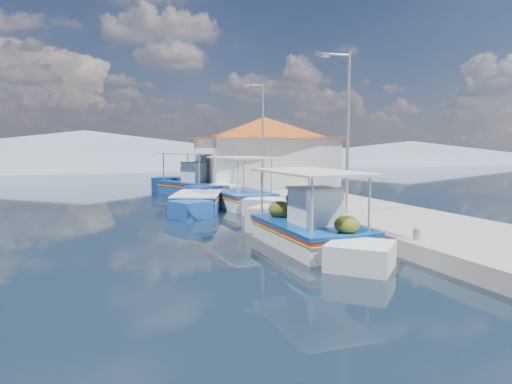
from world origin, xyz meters
name	(u,v)px	position (x,y,z in m)	size (l,w,h in m)	color
ground	(249,246)	(0.00, 0.00, 0.00)	(160.00, 160.00, 0.00)	black
quay	(326,206)	(5.90, 6.00, 0.25)	(5.00, 44.00, 0.50)	#A19E97
bollards	(292,201)	(3.80, 5.25, 0.65)	(0.20, 17.20, 0.30)	#A5A8AD
main_caique	(309,230)	(1.73, -0.64, 0.49)	(2.35, 7.78, 2.56)	white
caique_green_canopy	(241,199)	(2.56, 8.72, 0.41)	(2.61, 7.41, 2.78)	white
caique_blue_hull	(197,203)	(0.23, 8.32, 0.33)	(3.57, 6.52, 1.23)	#1B4DA4
caique_far	(194,186)	(1.56, 15.23, 0.54)	(4.54, 7.57, 2.89)	#1B4DA4
harbor_building	(264,150)	(6.20, 15.00, 2.78)	(10.49, 10.49, 4.40)	white
lamp_post_near	(346,124)	(4.51, 2.00, 3.85)	(1.21, 0.14, 6.00)	#A5A8AD
lamp_post_far	(261,131)	(4.51, 11.00, 3.85)	(1.21, 0.14, 6.00)	#A5A8AD
mountain_ridge	(168,153)	(6.54, 56.00, 2.04)	(171.40, 96.00, 5.50)	gray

